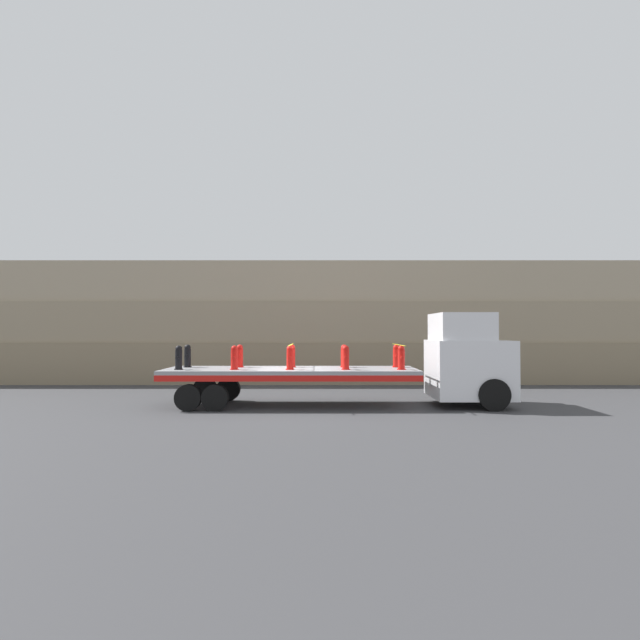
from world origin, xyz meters
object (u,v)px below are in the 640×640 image
truck_cab (468,360)px  fire_hydrant_red_near_3 (343,358)px  fire_hydrant_black_far_0 (185,356)px  fire_hydrant_black_near_0 (176,358)px  fire_hydrant_red_near_4 (399,358)px  fire_hydrant_red_far_1 (237,356)px  fire_hydrant_red_far_2 (290,356)px  fire_hydrant_red_far_3 (342,356)px  fire_hydrant_red_near_1 (232,358)px  flatbed_trailer (271,376)px  fire_hydrant_red_far_4 (394,356)px  fire_hydrant_red_near_2 (288,358)px

truck_cab → fire_hydrant_red_near_3: truck_cab is taller
fire_hydrant_black_far_0 → fire_hydrant_red_near_3: bearing=-11.3°
fire_hydrant_black_near_0 → fire_hydrant_black_far_0: same height
truck_cab → fire_hydrant_red_near_4: size_ratio=3.93×
fire_hydrant_black_far_0 → fire_hydrant_red_far_1: bearing=0.0°
fire_hydrant_black_near_0 → fire_hydrant_red_near_4: same height
fire_hydrant_red_far_2 → fire_hydrant_red_far_3: (1.89, 0.00, 0.00)m
fire_hydrant_red_far_3 → fire_hydrant_red_near_4: bearing=-31.0°
truck_cab → fire_hydrant_black_near_0: truck_cab is taller
fire_hydrant_black_near_0 → fire_hydrant_red_near_1: size_ratio=1.00×
fire_hydrant_red_far_2 → fire_hydrant_red_near_3: bearing=-31.0°
fire_hydrant_red_near_3 → fire_hydrant_red_near_4: same height
flatbed_trailer → fire_hydrant_red_far_1: bearing=156.0°
flatbed_trailer → fire_hydrant_red_far_1: size_ratio=10.65×
flatbed_trailer → fire_hydrant_red_far_4: 4.49m
fire_hydrant_red_far_2 → fire_hydrant_black_far_0: bearing=180.0°
fire_hydrant_red_near_3 → fire_hydrant_red_far_4: 2.21m
truck_cab → flatbed_trailer: size_ratio=0.37×
fire_hydrant_red_far_1 → fire_hydrant_red_near_4: bearing=-11.3°
fire_hydrant_red_far_1 → fire_hydrant_red_far_3: bearing=0.0°
fire_hydrant_black_far_0 → fire_hydrant_red_far_2: size_ratio=1.00×
fire_hydrant_red_far_3 → fire_hydrant_black_near_0: bearing=-168.7°
fire_hydrant_black_far_0 → fire_hydrant_red_far_1: same height
fire_hydrant_black_far_0 → fire_hydrant_red_far_3: 5.68m
fire_hydrant_red_far_2 → fire_hydrant_red_far_1: bearing=180.0°
truck_cab → fire_hydrant_red_near_3: size_ratio=3.93×
fire_hydrant_black_far_0 → fire_hydrant_red_far_2: (3.78, 0.00, 0.00)m
fire_hydrant_black_near_0 → fire_hydrant_red_near_3: bearing=0.0°
fire_hydrant_red_far_3 → fire_hydrant_red_far_4: bearing=0.0°
truck_cab → fire_hydrant_black_far_0: truck_cab is taller
fire_hydrant_black_far_0 → fire_hydrant_red_near_4: 7.65m
flatbed_trailer → fire_hydrant_red_far_3: fire_hydrant_red_far_3 is taller
truck_cab → fire_hydrant_red_near_1: bearing=-176.0°
fire_hydrant_red_near_2 → fire_hydrant_red_far_3: same height
truck_cab → fire_hydrant_red_far_3: (-4.40, 0.57, 0.09)m
flatbed_trailer → fire_hydrant_red_near_1: (-1.27, -0.57, 0.65)m
fire_hydrant_black_near_0 → fire_hydrant_red_near_1: (1.89, 0.00, 0.00)m
truck_cab → fire_hydrant_red_far_4: bearing=167.3°
fire_hydrant_black_far_0 → fire_hydrant_red_near_2: same height
fire_hydrant_red_near_1 → fire_hydrant_red_far_1: size_ratio=1.00×
fire_hydrant_red_far_1 → fire_hydrant_red_near_3: (3.78, -1.13, 0.00)m
fire_hydrant_black_far_0 → fire_hydrant_red_far_3: same height
fire_hydrant_red_far_1 → fire_hydrant_black_near_0: bearing=-149.0°
truck_cab → fire_hydrant_red_far_2: (-6.29, 0.57, 0.09)m
fire_hydrant_black_far_0 → fire_hydrant_red_near_3: (5.68, -1.13, 0.00)m
fire_hydrant_black_near_0 → fire_hydrant_red_far_3: 5.79m
fire_hydrant_black_far_0 → fire_hydrant_red_far_3: size_ratio=1.00×
fire_hydrant_red_far_3 → fire_hydrant_red_far_1: bearing=180.0°
fire_hydrant_red_far_3 → fire_hydrant_red_near_4: 2.21m
fire_hydrant_red_near_2 → fire_hydrant_red_far_2: same height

